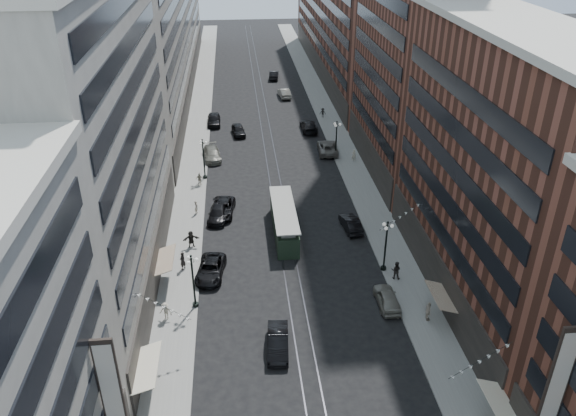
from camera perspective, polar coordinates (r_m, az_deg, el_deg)
name	(u,v)px	position (r m, az deg, el deg)	size (l,w,h in m)	color
ground	(272,161)	(80.05, -1.69, 4.79)	(220.00, 220.00, 0.00)	black
sidewalk_west	(197,137)	(89.33, -9.26, 7.08)	(4.00, 180.00, 0.15)	gray
sidewalk_east	(336,133)	(90.50, 4.88, 7.65)	(4.00, 180.00, 0.15)	gray
rail_west	(263,136)	(89.23, -2.60, 7.37)	(0.12, 180.00, 0.02)	#2D2D33
rail_east	(271,135)	(89.31, -1.70, 7.40)	(0.12, 180.00, 0.02)	#2D2D33
building_west_mid	(94,146)	(51.07, -19.13, 5.93)	(8.00, 36.00, 28.00)	#9D988B
building_west_far	(165,21)	(111.43, -12.41, 18.03)	(8.00, 90.00, 26.00)	#9D988B
building_east_mid	(496,176)	(50.74, 20.42, 3.08)	(8.00, 30.00, 24.00)	brown
building_east_tower	(412,9)	(73.29, 12.48, 19.11)	(8.00, 26.00, 42.00)	brown
building_east_far	(338,15)	(121.76, 5.08, 18.93)	(8.00, 72.00, 24.00)	brown
lamppost_sw_far	(193,279)	(50.63, -9.62, -7.16)	(1.03, 1.14, 5.52)	black
lamppost_sw_mid	(204,158)	(74.22, -8.57, 5.09)	(1.03, 1.14, 5.52)	black
lamppost_se_far	(386,244)	(55.52, 9.90, -3.66)	(1.03, 1.14, 5.52)	black
lamppost_se_mid	(336,138)	(79.93, 4.92, 7.07)	(1.03, 1.14, 5.52)	black
streetcar	(284,222)	(61.82, -0.40, -1.40)	(2.45, 11.08, 3.06)	#1F3121
car_2	(211,269)	(55.80, -7.87, -6.18)	(2.51, 5.45, 1.51)	black
car_4	(387,298)	(52.34, 10.05, -9.02)	(1.83, 4.54, 1.55)	gray
car_5	(278,342)	(47.10, -1.04, -13.47)	(1.69, 4.85, 1.60)	black
pedestrian_2	(155,355)	(46.97, -13.36, -14.34)	(0.77, 0.42, 1.59)	black
pedestrian_4	(428,311)	(51.09, 14.06, -10.15)	(1.10, 0.50, 1.88)	#BFB29E
car_7	(223,208)	(66.30, -6.65, -0.03)	(2.54, 5.50, 1.53)	black
car_8	(212,154)	(81.03, -7.73, 5.46)	(2.26, 5.57, 1.62)	#646459
car_9	(214,120)	(94.19, -7.55, 8.89)	(2.11, 5.24, 1.79)	black
car_10	(351,224)	(63.17, 6.40, -1.58)	(1.59, 4.56, 1.50)	black
car_11	(328,147)	(82.69, 4.04, 6.16)	(2.73, 5.92, 1.64)	#68645C
car_12	(309,126)	(90.91, 2.11, 8.35)	(2.37, 5.82, 1.69)	black
car_13	(238,130)	(89.47, -5.06, 7.88)	(1.88, 4.67, 1.59)	black
car_14	(284,93)	(107.49, -0.39, 11.60)	(1.76, 5.06, 1.67)	gray
pedestrian_5	(191,239)	(60.22, -9.82, -3.12)	(1.74, 0.50, 1.87)	black
pedestrian_6	(200,179)	(73.29, -8.96, 2.92)	(0.97, 0.44, 1.66)	#A29C87
pedestrian_7	(396,270)	(55.54, 10.91, -6.23)	(0.92, 0.51, 1.90)	black
pedestrian_8	(354,155)	(80.02, 6.71, 5.37)	(0.62, 0.40, 1.69)	beige
pedestrian_9	(323,113)	(96.62, 3.55, 9.63)	(1.04, 0.43, 1.62)	black
car_extra_0	(274,75)	(119.57, -1.44, 13.36)	(1.75, 5.01, 1.65)	black
car_extra_1	(218,213)	(65.35, -7.14, -0.56)	(2.04, 5.02, 1.46)	black
pedestrian_extra_0	(183,261)	(56.83, -10.67, -5.28)	(0.71, 0.47, 1.94)	black
pedestrian_extra_1	(196,207)	(66.50, -9.30, 0.08)	(0.61, 0.40, 1.67)	#B3A795
pedestrian_extra_2	(166,311)	(50.89, -12.33, -10.20)	(1.11, 0.46, 1.72)	#ABA38E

